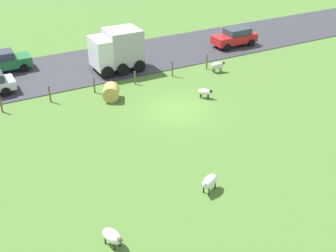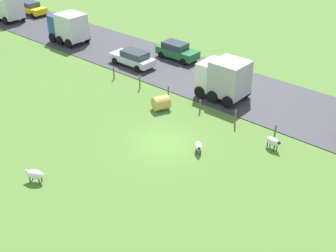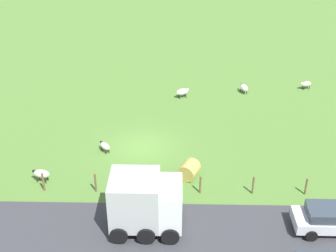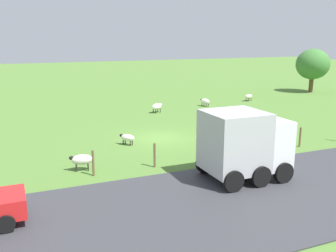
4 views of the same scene
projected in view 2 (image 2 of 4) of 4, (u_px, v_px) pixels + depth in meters
name	position (u px, v px, depth m)	size (l,w,h in m)	color
ground_plane	(163.00, 143.00, 29.93)	(160.00, 160.00, 0.00)	#517A33
road_strip	(244.00, 92.00, 36.69)	(8.00, 80.00, 0.06)	#38383D
sheep_0	(198.00, 146.00, 28.71)	(0.99, 0.96, 0.69)	silver
sheep_2	(35.00, 174.00, 25.93)	(0.97, 1.22, 0.83)	white
sheep_4	(273.00, 141.00, 29.03)	(0.74, 1.21, 0.85)	silver
hay_bale_0	(161.00, 103.00, 33.83)	(1.11, 1.11, 1.23)	tan
fence_post_0	(275.00, 133.00, 29.84)	(0.12, 0.12, 1.29)	brown
fence_post_1	(235.00, 118.00, 31.63)	(0.12, 0.12, 1.29)	brown
fence_post_2	(200.00, 106.00, 33.48)	(0.12, 0.12, 1.01)	brown
fence_post_3	(168.00, 93.00, 35.21)	(0.12, 0.12, 1.23)	brown
fence_post_4	(140.00, 82.00, 37.00)	(0.12, 0.12, 1.23)	brown
fence_post_5	(114.00, 73.00, 38.81)	(0.12, 0.12, 1.15)	brown
truck_0	(68.00, 27.00, 46.30)	(2.65, 3.92, 3.16)	#1E4C99
truck_1	(224.00, 78.00, 34.95)	(2.81, 3.81, 3.24)	white
truck_2	(5.00, 6.00, 53.33)	(2.64, 4.96, 3.09)	#1E4C99
car_1	(31.00, 8.00, 55.78)	(2.04, 4.22, 1.58)	yellow
car_2	(133.00, 58.00, 41.16)	(1.95, 4.56, 1.49)	silver
car_3	(177.00, 51.00, 42.62)	(1.95, 4.23, 1.61)	#237238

